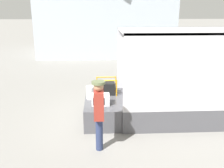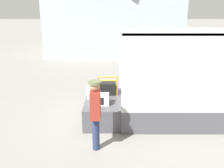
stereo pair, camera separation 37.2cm
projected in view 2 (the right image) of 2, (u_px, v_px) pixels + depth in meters
name	position (u px, v px, depth m)	size (l,w,h in m)	color
ground_plane	(120.00, 118.00, 8.22)	(160.00, 160.00, 0.00)	gray
tailgate_deck	(103.00, 108.00, 8.13)	(1.11, 2.18, 0.67)	#4C4C51
microwave	(100.00, 99.00, 7.50)	(0.53, 0.37, 0.32)	white
portable_generator	(108.00, 88.00, 8.40)	(0.68, 0.47, 0.55)	black
orange_bucket	(91.00, 92.00, 7.99)	(0.26, 0.26, 0.42)	silver
worker_person	(95.00, 108.00, 6.07)	(0.33, 0.44, 1.81)	navy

